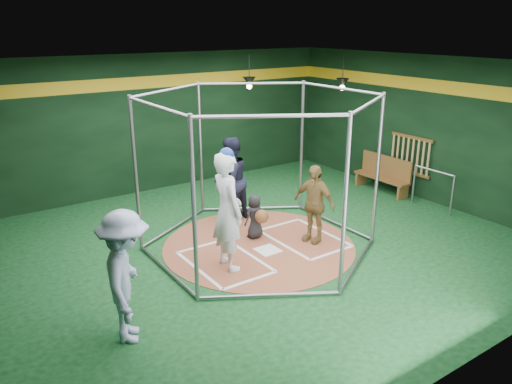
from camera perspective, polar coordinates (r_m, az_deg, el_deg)
room_shell at (r=9.38m, az=0.32°, el=3.63°), size 10.10×9.10×3.53m
clay_disc at (r=9.98m, az=0.33°, el=-6.11°), size 3.80×3.80×0.01m
home_plate at (r=9.75m, az=1.34°, el=-6.66°), size 0.43×0.43×0.01m
batter_box_left at (r=9.32m, az=-3.62°, el=-7.97°), size 1.17×1.77×0.01m
batter_box_right at (r=10.32m, az=5.47°, el=-5.24°), size 1.17×1.77×0.01m
batting_cage at (r=9.45m, az=0.34°, el=2.14°), size 4.05×4.67×3.00m
bat_rack at (r=13.17m, az=17.20°, el=4.08°), size 0.07×1.25×0.98m
pendant_lamp_near at (r=13.34m, az=-0.78°, el=12.50°), size 0.34×0.34×0.90m
pendant_lamp_far at (r=13.23m, az=9.85°, el=12.18°), size 0.34×0.34×0.90m
batter_figure at (r=8.73m, az=-3.27°, el=-2.06°), size 0.57×0.82×2.21m
visitor_leopard at (r=9.96m, az=6.62°, el=-1.31°), size 0.63×1.00×1.59m
catcher_figure at (r=10.12m, az=-0.04°, el=-2.80°), size 0.49×0.57×0.92m
umpire at (r=10.88m, az=-2.97°, el=1.39°), size 1.09×0.96×1.89m
bystander_blue at (r=7.06m, az=-14.62°, el=-9.38°), size 1.16×1.41×1.90m
dugout_bench at (r=13.41m, az=14.39°, el=2.07°), size 0.38×1.61×0.94m
steel_railing at (r=12.40m, az=19.57°, el=0.99°), size 0.05×1.12×0.97m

